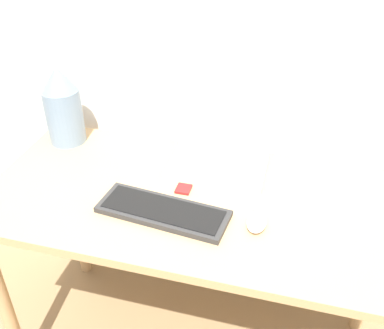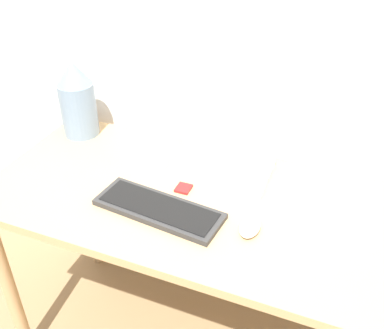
# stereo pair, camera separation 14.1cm
# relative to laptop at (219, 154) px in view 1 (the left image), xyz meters

# --- Properties ---
(wall_back) EXTENTS (6.00, 0.05, 2.50)m
(wall_back) POSITION_rel_laptop_xyz_m (-0.02, 0.19, 0.43)
(wall_back) COLOR silver
(wall_back) RESTS_ON ground_plane
(desk) EXTENTS (1.38, 0.65, 0.78)m
(desk) POSITION_rel_laptop_xyz_m (-0.02, -0.20, -0.15)
(desk) COLOR tan
(desk) RESTS_ON ground_plane
(laptop) EXTENTS (0.33, 0.21, 0.21)m
(laptop) POSITION_rel_laptop_xyz_m (0.00, 0.00, 0.00)
(laptop) COLOR white
(laptop) RESTS_ON desk
(keyboard) EXTENTS (0.41, 0.18, 0.02)m
(keyboard) POSITION_rel_laptop_xyz_m (-0.11, -0.30, -0.04)
(keyboard) COLOR #2D2D2D
(keyboard) RESTS_ON desk
(mouse) EXTENTS (0.06, 0.10, 0.03)m
(mouse) POSITION_rel_laptop_xyz_m (0.17, -0.28, -0.03)
(mouse) COLOR silver
(mouse) RESTS_ON desk
(vase) EXTENTS (0.14, 0.14, 0.30)m
(vase) POSITION_rel_laptop_xyz_m (-0.59, 0.02, 0.10)
(vase) COLOR slate
(vase) RESTS_ON desk
(mp3_player) EXTENTS (0.05, 0.05, 0.01)m
(mp3_player) POSITION_rel_laptop_xyz_m (-0.08, -0.17, -0.04)
(mp3_player) COLOR red
(mp3_player) RESTS_ON desk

